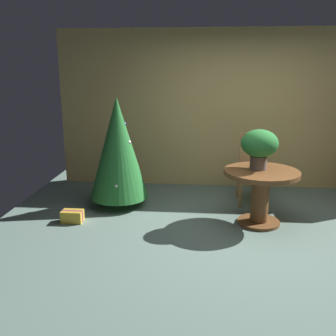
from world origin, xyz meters
The scene contains 7 objects.
ground_plane centered at (0.00, 0.00, 0.00)m, with size 6.60×6.60×0.00m, color slate.
back_wall_panel centered at (0.00, 2.20, 1.30)m, with size 6.00×0.10×2.60m, color tan.
round_dining_table centered at (0.16, 0.51, 0.49)m, with size 0.95×0.95×0.72m.
flower_vase centered at (0.13, 0.58, 1.03)m, with size 0.47×0.47×0.51m.
wooden_chair_far centered at (0.16, 1.40, 0.57)m, with size 0.41×0.44×1.03m.
holiday_tree centered at (-1.79, 1.04, 0.86)m, with size 0.85×0.85×1.59m.
gift_box_gold centered at (-2.28, 0.35, 0.08)m, with size 0.27×0.17×0.16m.
Camera 1 is at (-0.62, -4.15, 1.96)m, focal length 40.23 mm.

